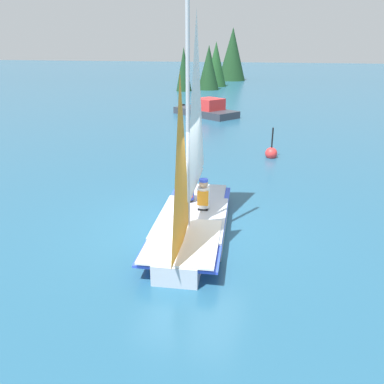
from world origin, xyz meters
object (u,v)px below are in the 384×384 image
at_px(sailboat_main, 192,204).
at_px(buoy_marker, 271,153).
at_px(sailor_crew, 188,193).
at_px(motorboat_distant, 206,110).
at_px(sailor_helm, 203,200).

height_order(sailboat_main, buoy_marker, sailboat_main).
height_order(sailor_crew, motorboat_distant, sailor_crew).
bearing_deg(sailboat_main, sailor_helm, 155.10).
xyz_separation_m(sailboat_main, sailor_helm, (-0.47, 0.13, -0.07)).
relative_size(sailor_crew, motorboat_distant, 0.25).
distance_m(sailboat_main, buoy_marker, 7.25).
height_order(sailboat_main, motorboat_distant, sailboat_main).
distance_m(sailboat_main, sailor_crew, 0.93).
bearing_deg(sailor_helm, motorboat_distant, -174.00).
bearing_deg(sailboat_main, buoy_marker, 162.54).
bearing_deg(motorboat_distant, sailor_helm, -44.08).
distance_m(sailboat_main, sailor_helm, 0.49).
relative_size(sailboat_main, motorboat_distant, 1.05).
bearing_deg(sailor_helm, sailboat_main, -24.90).
xyz_separation_m(motorboat_distant, buoy_marker, (8.87, 5.30, -0.21)).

